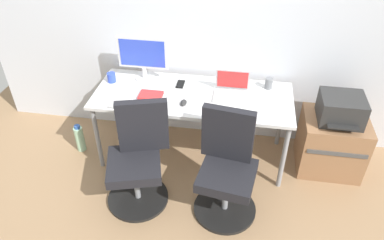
{
  "coord_description": "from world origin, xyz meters",
  "views": [
    {
      "loc": [
        0.44,
        -2.81,
        2.54
      ],
      "look_at": [
        0.0,
        -0.05,
        0.47
      ],
      "focal_mm": 34.34,
      "sensor_mm": 36.0,
      "label": 1
    }
  ],
  "objects_px": {
    "water_bottle_on_floor": "(80,138)",
    "printer": "(341,109)",
    "coffee_mug": "(111,77)",
    "office_chair_left": "(138,160)",
    "desktop_monitor": "(143,55)",
    "office_chair_right": "(227,169)",
    "open_laptop": "(232,90)",
    "side_cabinet": "(331,143)"
  },
  "relations": [
    {
      "from": "office_chair_left",
      "to": "desktop_monitor",
      "type": "relative_size",
      "value": 1.96
    },
    {
      "from": "office_chair_left",
      "to": "open_laptop",
      "type": "xyz_separation_m",
      "value": [
        0.72,
        0.67,
        0.36
      ]
    },
    {
      "from": "side_cabinet",
      "to": "open_laptop",
      "type": "relative_size",
      "value": 1.88
    },
    {
      "from": "side_cabinet",
      "to": "water_bottle_on_floor",
      "type": "xyz_separation_m",
      "value": [
        -2.49,
        -0.16,
        -0.13
      ]
    },
    {
      "from": "office_chair_left",
      "to": "water_bottle_on_floor",
      "type": "relative_size",
      "value": 3.03
    },
    {
      "from": "side_cabinet",
      "to": "water_bottle_on_floor",
      "type": "distance_m",
      "value": 2.5
    },
    {
      "from": "side_cabinet",
      "to": "desktop_monitor",
      "type": "relative_size",
      "value": 1.21
    },
    {
      "from": "office_chair_left",
      "to": "coffee_mug",
      "type": "distance_m",
      "value": 0.92
    },
    {
      "from": "desktop_monitor",
      "to": "open_laptop",
      "type": "height_order",
      "value": "desktop_monitor"
    },
    {
      "from": "desktop_monitor",
      "to": "coffee_mug",
      "type": "bearing_deg",
      "value": -159.74
    },
    {
      "from": "office_chair_left",
      "to": "printer",
      "type": "bearing_deg",
      "value": 21.31
    },
    {
      "from": "office_chair_right",
      "to": "side_cabinet",
      "type": "relative_size",
      "value": 1.62
    },
    {
      "from": "water_bottle_on_floor",
      "to": "side_cabinet",
      "type": "bearing_deg",
      "value": 3.67
    },
    {
      "from": "office_chair_left",
      "to": "open_laptop",
      "type": "bearing_deg",
      "value": 42.76
    },
    {
      "from": "office_chair_left",
      "to": "open_laptop",
      "type": "height_order",
      "value": "open_laptop"
    },
    {
      "from": "desktop_monitor",
      "to": "water_bottle_on_floor",
      "type": "bearing_deg",
      "value": -152.95
    },
    {
      "from": "water_bottle_on_floor",
      "to": "printer",
      "type": "bearing_deg",
      "value": 3.65
    },
    {
      "from": "water_bottle_on_floor",
      "to": "coffee_mug",
      "type": "height_order",
      "value": "coffee_mug"
    },
    {
      "from": "side_cabinet",
      "to": "coffee_mug",
      "type": "relative_size",
      "value": 6.32
    },
    {
      "from": "office_chair_left",
      "to": "side_cabinet",
      "type": "distance_m",
      "value": 1.83
    },
    {
      "from": "office_chair_left",
      "to": "coffee_mug",
      "type": "bearing_deg",
      "value": 121.2
    },
    {
      "from": "printer",
      "to": "office_chair_left",
      "type": "bearing_deg",
      "value": -158.69
    },
    {
      "from": "office_chair_left",
      "to": "water_bottle_on_floor",
      "type": "xyz_separation_m",
      "value": [
        -0.79,
        0.5,
        -0.28
      ]
    },
    {
      "from": "side_cabinet",
      "to": "coffee_mug",
      "type": "xyz_separation_m",
      "value": [
        -2.14,
        0.06,
        0.49
      ]
    },
    {
      "from": "side_cabinet",
      "to": "open_laptop",
      "type": "distance_m",
      "value": 1.1
    },
    {
      "from": "water_bottle_on_floor",
      "to": "coffee_mug",
      "type": "relative_size",
      "value": 3.37
    },
    {
      "from": "printer",
      "to": "coffee_mug",
      "type": "height_order",
      "value": "coffee_mug"
    },
    {
      "from": "water_bottle_on_floor",
      "to": "office_chair_left",
      "type": "bearing_deg",
      "value": -32.64
    },
    {
      "from": "office_chair_left",
      "to": "office_chair_right",
      "type": "bearing_deg",
      "value": 0.13
    },
    {
      "from": "printer",
      "to": "coffee_mug",
      "type": "xyz_separation_m",
      "value": [
        -2.14,
        0.06,
        0.09
      ]
    },
    {
      "from": "open_laptop",
      "to": "coffee_mug",
      "type": "xyz_separation_m",
      "value": [
        -1.16,
        0.06,
        -0.01
      ]
    },
    {
      "from": "office_chair_left",
      "to": "desktop_monitor",
      "type": "distance_m",
      "value": 1.01
    },
    {
      "from": "office_chair_right",
      "to": "desktop_monitor",
      "type": "xyz_separation_m",
      "value": [
        -0.89,
        0.83,
        0.55
      ]
    },
    {
      "from": "printer",
      "to": "coffee_mug",
      "type": "bearing_deg",
      "value": 178.35
    },
    {
      "from": "office_chair_right",
      "to": "coffee_mug",
      "type": "height_order",
      "value": "office_chair_right"
    },
    {
      "from": "desktop_monitor",
      "to": "coffee_mug",
      "type": "relative_size",
      "value": 5.22
    },
    {
      "from": "desktop_monitor",
      "to": "office_chair_left",
      "type": "bearing_deg",
      "value": -80.38
    },
    {
      "from": "printer",
      "to": "office_chair_right",
      "type": "bearing_deg",
      "value": -145.12
    },
    {
      "from": "printer",
      "to": "coffee_mug",
      "type": "distance_m",
      "value": 2.14
    },
    {
      "from": "office_chair_left",
      "to": "desktop_monitor",
      "type": "xyz_separation_m",
      "value": [
        -0.14,
        0.83,
        0.55
      ]
    },
    {
      "from": "printer",
      "to": "desktop_monitor",
      "type": "xyz_separation_m",
      "value": [
        -1.84,
        0.17,
        0.29
      ]
    },
    {
      "from": "desktop_monitor",
      "to": "printer",
      "type": "bearing_deg",
      "value": -5.31
    }
  ]
}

